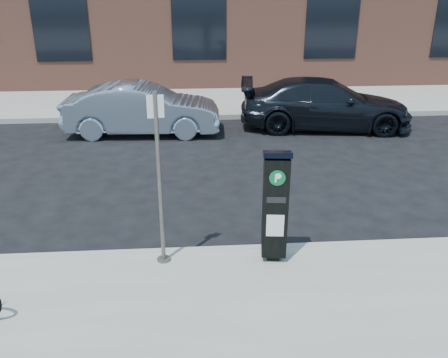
{
  "coord_description": "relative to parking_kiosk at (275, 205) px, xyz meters",
  "views": [
    {
      "loc": [
        -0.42,
        -6.34,
        3.91
      ],
      "look_at": [
        0.09,
        0.5,
        1.08
      ],
      "focal_mm": 38.0,
      "sensor_mm": 36.0,
      "label": 1
    }
  ],
  "objects": [
    {
      "name": "sign_pole",
      "position": [
        -1.61,
        0.05,
        0.37
      ],
      "size": [
        0.22,
        0.2,
        2.5
      ],
      "rotation": [
        0.0,
        0.0,
        0.14
      ],
      "color": "#524D48",
      "rests_on": "sidewalk_near"
    },
    {
      "name": "car_silver",
      "position": [
        -2.49,
        7.01,
        -0.32
      ],
      "size": [
        4.32,
        1.67,
        1.4
      ],
      "primitive_type": "imported",
      "rotation": [
        0.0,
        0.0,
        1.53
      ],
      "color": "#8EA2B5",
      "rests_on": "ground"
    },
    {
      "name": "car_dark",
      "position": [
        2.73,
        7.22,
        -0.31
      ],
      "size": [
        5.08,
        2.58,
        1.41
      ],
      "primitive_type": "imported",
      "rotation": [
        0.0,
        0.0,
        1.45
      ],
      "color": "black",
      "rests_on": "ground"
    },
    {
      "name": "curb_far",
      "position": [
        -0.75,
        8.37,
        -0.94
      ],
      "size": [
        60.0,
        0.12,
        0.16
      ],
      "primitive_type": "cube",
      "color": "#9E9B93",
      "rests_on": "ground"
    },
    {
      "name": "curb_near",
      "position": [
        -0.75,
        0.33,
        -0.94
      ],
      "size": [
        60.0,
        0.12,
        0.16
      ],
      "primitive_type": "cube",
      "color": "#9E9B93",
      "rests_on": "ground"
    },
    {
      "name": "ground",
      "position": [
        -0.75,
        0.35,
        -1.02
      ],
      "size": [
        120.0,
        120.0,
        0.0
      ],
      "primitive_type": "plane",
      "color": "black",
      "rests_on": "ground"
    },
    {
      "name": "sidewalk_far",
      "position": [
        -0.75,
        14.35,
        -0.94
      ],
      "size": [
        60.0,
        12.0,
        0.15
      ],
      "primitive_type": "cube",
      "color": "gray",
      "rests_on": "ground"
    },
    {
      "name": "parking_kiosk",
      "position": [
        0.0,
        0.0,
        0.0
      ],
      "size": [
        0.43,
        0.39,
        1.7
      ],
      "rotation": [
        0.0,
        0.0,
        -0.11
      ],
      "color": "black",
      "rests_on": "sidewalk_near"
    }
  ]
}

